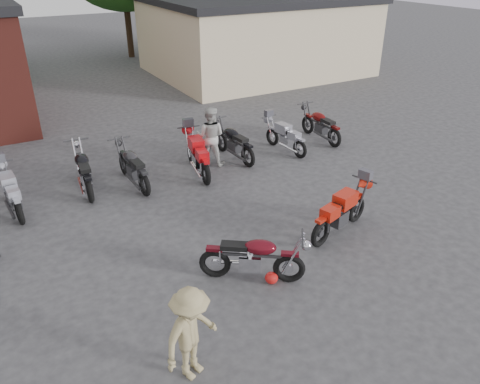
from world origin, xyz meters
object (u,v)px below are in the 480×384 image
vintage_motorcycle (254,255)px  row_bike_7 (320,123)px  row_bike_2 (83,168)px  row_bike_6 (285,135)px  person_light (210,136)px  person_tan (191,334)px  row_bike_1 (11,191)px  row_bike_3 (132,165)px  row_bike_5 (234,140)px  row_bike_4 (198,153)px  helmet (271,278)px  sportbike (341,210)px

vintage_motorcycle → row_bike_7: (5.88, 5.43, 0.01)m
row_bike_2 → row_bike_6: bearing=-88.8°
person_light → row_bike_7: 4.13m
person_light → person_tan: bearing=101.6°
row_bike_1 → row_bike_3: bearing=-95.0°
row_bike_2 → row_bike_6: (6.19, -0.41, -0.08)m
vintage_motorcycle → row_bike_2: size_ratio=0.94×
vintage_motorcycle → row_bike_7: row_bike_7 is taller
row_bike_6 → vintage_motorcycle: bearing=133.8°
row_bike_2 → row_bike_5: 4.48m
person_tan → row_bike_6: (6.25, 6.68, -0.26)m
row_bike_1 → row_bike_5: (6.31, 0.23, 0.03)m
vintage_motorcycle → person_tan: (-1.98, -1.51, 0.22)m
row_bike_4 → person_light: bearing=-47.3°
person_tan → row_bike_7: 10.48m
row_bike_6 → row_bike_2: bearing=79.5°
row_bike_3 → row_bike_4: row_bike_4 is taller
row_bike_2 → row_bike_5: size_ratio=1.04×
vintage_motorcycle → person_light: (1.76, 5.42, 0.31)m
helmet → row_bike_6: 6.78m
sportbike → row_bike_6: sportbike is taller
person_light → row_bike_7: size_ratio=0.88×
row_bike_5 → vintage_motorcycle: bearing=150.5°
row_bike_4 → row_bike_3: bearing=94.0°
vintage_motorcycle → person_light: bearing=107.8°
row_bike_2 → row_bike_7: size_ratio=1.05×
row_bike_4 → row_bike_7: bearing=-75.4°
vintage_motorcycle → row_bike_5: row_bike_5 is taller
person_tan → row_bike_5: person_tan is taller
person_light → row_bike_2: person_light is taller
row_bike_2 → row_bike_3: (1.22, -0.37, -0.02)m
person_light → row_bike_1: person_light is taller
vintage_motorcycle → row_bike_2: row_bike_2 is taller
row_bike_3 → row_bike_6: row_bike_3 is taller
helmet → person_tan: 2.63m
vintage_motorcycle → row_bike_4: row_bike_4 is taller
row_bike_1 → person_light: bearing=-92.7°
helmet → person_light: bearing=75.0°
row_bike_4 → row_bike_5: row_bike_4 is taller
row_bike_1 → row_bike_3: (3.04, -0.02, 0.03)m
row_bike_3 → row_bike_2: bearing=70.4°
sportbike → row_bike_6: size_ratio=1.09×
row_bike_3 → row_bike_5: row_bike_3 is taller
sportbike → row_bike_3: 5.73m
row_bike_2 → row_bike_5: bearing=-86.4°
vintage_motorcycle → row_bike_3: size_ratio=0.97×
row_bike_1 → row_bike_4: bearing=-97.0°
sportbike → row_bike_4: bearing=90.7°
row_bike_2 → row_bike_4: bearing=-95.3°
helmet → row_bike_7: size_ratio=0.13×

